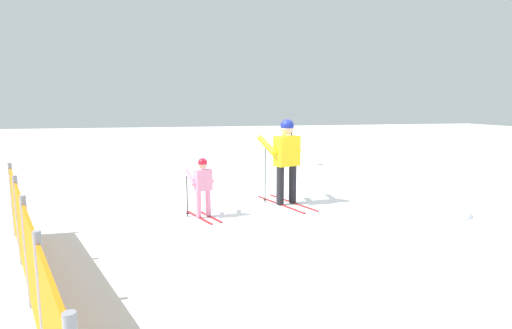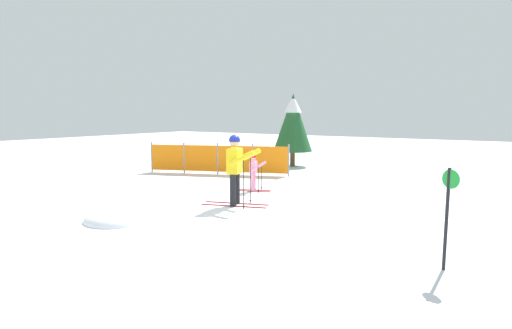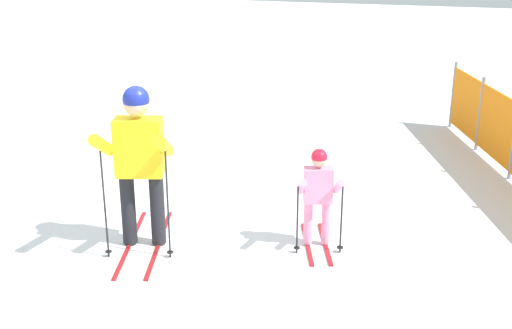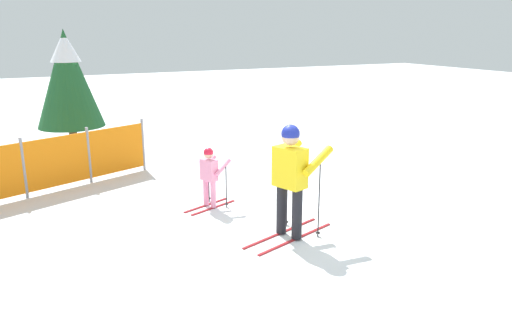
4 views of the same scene
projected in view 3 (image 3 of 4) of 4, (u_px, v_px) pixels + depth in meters
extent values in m
plane|color=white|center=(160.00, 240.00, 7.18)|extent=(60.00, 60.00, 0.00)
cube|color=maroon|center=(159.00, 243.00, 7.10)|extent=(1.60, 0.58, 0.02)
cube|color=maroon|center=(131.00, 243.00, 7.10)|extent=(1.60, 0.58, 0.02)
cylinder|color=black|center=(157.00, 209.00, 6.96)|extent=(0.16, 0.16, 0.79)
cylinder|color=black|center=(128.00, 209.00, 6.97)|extent=(0.16, 0.16, 0.79)
cube|color=yellow|center=(139.00, 147.00, 6.73)|extent=(0.43, 0.56, 0.62)
cylinder|color=yellow|center=(164.00, 146.00, 6.43)|extent=(0.63, 0.32, 0.40)
cylinder|color=yellow|center=(102.00, 145.00, 6.44)|extent=(0.63, 0.32, 0.40)
sphere|color=#D8AD8C|center=(136.00, 104.00, 6.58)|extent=(0.26, 0.26, 0.26)
sphere|color=navy|center=(136.00, 99.00, 6.57)|extent=(0.28, 0.28, 0.28)
cylinder|color=black|center=(168.00, 203.00, 6.59)|extent=(0.02, 0.02, 1.24)
cylinder|color=black|center=(170.00, 252.00, 6.78)|extent=(0.07, 0.07, 0.01)
cylinder|color=black|center=(104.00, 203.00, 6.60)|extent=(0.02, 0.02, 1.24)
cylinder|color=black|center=(109.00, 252.00, 6.79)|extent=(0.07, 0.07, 0.01)
cube|color=maroon|center=(325.00, 244.00, 7.08)|extent=(0.99, 0.41, 0.02)
cube|color=maroon|center=(307.00, 244.00, 7.08)|extent=(0.99, 0.41, 0.02)
cylinder|color=pink|center=(326.00, 222.00, 7.00)|extent=(0.10, 0.10, 0.49)
cylinder|color=pink|center=(308.00, 222.00, 6.99)|extent=(0.10, 0.10, 0.49)
cube|color=pink|center=(318.00, 185.00, 6.85)|extent=(0.27, 0.35, 0.38)
cylinder|color=pink|center=(338.00, 186.00, 6.69)|extent=(0.37, 0.20, 0.28)
cylinder|color=pink|center=(302.00, 187.00, 6.68)|extent=(0.37, 0.20, 0.28)
sphere|color=#D8AD8C|center=(319.00, 159.00, 6.76)|extent=(0.16, 0.16, 0.16)
sphere|color=red|center=(319.00, 157.00, 6.75)|extent=(0.17, 0.17, 0.17)
cylinder|color=black|center=(341.00, 220.00, 6.78)|extent=(0.02, 0.02, 0.77)
cylinder|color=black|center=(340.00, 247.00, 6.88)|extent=(0.07, 0.07, 0.01)
cylinder|color=black|center=(297.00, 220.00, 6.77)|extent=(0.02, 0.02, 0.77)
cylinder|color=black|center=(297.00, 248.00, 6.87)|extent=(0.07, 0.07, 0.01)
cylinder|color=gray|center=(453.00, 95.00, 11.42)|extent=(0.06, 0.06, 1.18)
cylinder|color=gray|center=(480.00, 114.00, 10.15)|extent=(0.06, 0.06, 1.18)
cube|color=orange|center=(466.00, 104.00, 10.78)|extent=(1.27, 0.51, 0.99)
cube|color=orange|center=(496.00, 125.00, 9.51)|extent=(1.27, 0.51, 0.99)
ellipsoid|color=white|center=(22.00, 178.00, 9.09)|extent=(1.31, 1.11, 0.52)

